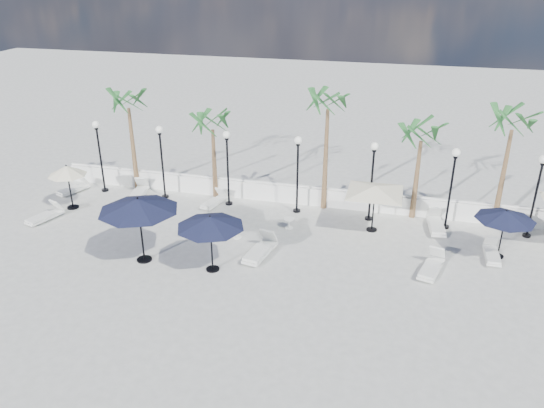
% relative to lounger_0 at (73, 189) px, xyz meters
% --- Properties ---
extents(ground, '(100.00, 100.00, 0.00)m').
position_rel_lounger_0_xyz_m(ground, '(11.99, -5.90, -0.22)').
color(ground, '#9D9D98').
rests_on(ground, ground).
extents(balustrade, '(26.00, 0.30, 1.01)m').
position_rel_lounger_0_xyz_m(balustrade, '(11.99, 1.60, 0.25)').
color(balustrade, white).
rests_on(balustrade, ground).
extents(lamppost_0, '(0.36, 0.36, 3.84)m').
position_rel_lounger_0_xyz_m(lamppost_0, '(1.49, 0.60, 2.27)').
color(lamppost_0, black).
rests_on(lamppost_0, ground).
extents(lamppost_1, '(0.36, 0.36, 3.84)m').
position_rel_lounger_0_xyz_m(lamppost_1, '(4.99, 0.60, 2.27)').
color(lamppost_1, black).
rests_on(lamppost_1, ground).
extents(lamppost_2, '(0.36, 0.36, 3.84)m').
position_rel_lounger_0_xyz_m(lamppost_2, '(8.49, 0.60, 2.27)').
color(lamppost_2, black).
rests_on(lamppost_2, ground).
extents(lamppost_3, '(0.36, 0.36, 3.84)m').
position_rel_lounger_0_xyz_m(lamppost_3, '(11.99, 0.60, 2.27)').
color(lamppost_3, black).
rests_on(lamppost_3, ground).
extents(lamppost_4, '(0.36, 0.36, 3.84)m').
position_rel_lounger_0_xyz_m(lamppost_4, '(15.49, 0.60, 2.27)').
color(lamppost_4, black).
rests_on(lamppost_4, ground).
extents(lamppost_5, '(0.36, 0.36, 3.84)m').
position_rel_lounger_0_xyz_m(lamppost_5, '(18.99, 0.60, 2.27)').
color(lamppost_5, black).
rests_on(lamppost_5, ground).
extents(lamppost_6, '(0.36, 0.36, 3.84)m').
position_rel_lounger_0_xyz_m(lamppost_6, '(22.49, 0.60, 2.27)').
color(lamppost_6, black).
rests_on(lamppost_6, ground).
extents(palm_0, '(2.60, 2.60, 5.50)m').
position_rel_lounger_0_xyz_m(palm_0, '(2.99, 1.40, 4.31)').
color(palm_0, brown).
rests_on(palm_0, ground).
extents(palm_1, '(2.60, 2.60, 4.70)m').
position_rel_lounger_0_xyz_m(palm_1, '(7.49, 1.40, 3.53)').
color(palm_1, brown).
rests_on(palm_1, ground).
extents(palm_2, '(2.60, 2.60, 6.10)m').
position_rel_lounger_0_xyz_m(palm_2, '(13.19, 1.40, 4.89)').
color(palm_2, brown).
rests_on(palm_2, ground).
extents(palm_3, '(2.60, 2.60, 4.90)m').
position_rel_lounger_0_xyz_m(palm_3, '(17.49, 1.40, 3.73)').
color(palm_3, brown).
rests_on(palm_3, ground).
extents(palm_4, '(2.60, 2.60, 5.70)m').
position_rel_lounger_0_xyz_m(palm_4, '(21.19, 1.40, 4.51)').
color(palm_4, brown).
rests_on(palm_4, ground).
extents(lounger_0, '(1.17, 1.85, 0.66)m').
position_rel_lounger_0_xyz_m(lounger_0, '(0.00, 0.00, 0.00)').
color(lounger_0, silver).
rests_on(lounger_0, ground).
extents(lounger_1, '(1.12, 1.95, 0.70)m').
position_rel_lounger_0_xyz_m(lounger_1, '(0.61, -3.27, 0.01)').
color(lounger_1, silver).
rests_on(lounger_1, ground).
extents(lounger_2, '(1.08, 2.09, 0.75)m').
position_rel_lounger_0_xyz_m(lounger_2, '(3.63, 0.33, 0.03)').
color(lounger_2, silver).
rests_on(lounger_2, ground).
extents(lounger_3, '(1.06, 2.23, 0.80)m').
position_rel_lounger_0_xyz_m(lounger_3, '(11.41, -3.99, 0.05)').
color(lounger_3, silver).
rests_on(lounger_3, ground).
extents(lounger_4, '(0.96, 1.81, 0.65)m').
position_rel_lounger_0_xyz_m(lounger_4, '(7.80, 0.32, -0.00)').
color(lounger_4, silver).
rests_on(lounger_4, ground).
extents(lounger_5, '(1.13, 2.07, 0.74)m').
position_rel_lounger_0_xyz_m(lounger_5, '(18.30, -3.55, 0.03)').
color(lounger_5, silver).
rests_on(lounger_5, ground).
extents(lounger_6, '(0.87, 2.07, 0.75)m').
position_rel_lounger_0_xyz_m(lounger_6, '(18.57, 0.33, 0.03)').
color(lounger_6, silver).
rests_on(lounger_6, ground).
extents(lounger_7, '(0.57, 1.73, 0.65)m').
position_rel_lounger_0_xyz_m(lounger_7, '(20.74, -1.81, -0.01)').
color(lounger_7, silver).
rests_on(lounger_7, ground).
extents(side_table_0, '(0.47, 0.47, 0.45)m').
position_rel_lounger_0_xyz_m(side_table_0, '(4.98, -1.08, 0.05)').
color(side_table_0, silver).
rests_on(side_table_0, ground).
extents(side_table_1, '(0.53, 0.53, 0.52)m').
position_rel_lounger_0_xyz_m(side_table_1, '(9.97, -2.68, 0.09)').
color(side_table_1, silver).
rests_on(side_table_1, ground).
extents(side_table_2, '(0.50, 0.50, 0.48)m').
position_rel_lounger_0_xyz_m(side_table_2, '(12.01, -1.21, 0.07)').
color(side_table_2, silver).
rests_on(side_table_2, ground).
extents(parasol_navy_left, '(3.21, 3.21, 2.83)m').
position_rel_lounger_0_xyz_m(parasol_navy_left, '(6.88, -5.51, 2.27)').
color(parasol_navy_left, black).
rests_on(parasol_navy_left, ground).
extents(parasol_navy_mid, '(2.69, 2.69, 2.41)m').
position_rel_lounger_0_xyz_m(parasol_navy_mid, '(9.86, -5.52, 1.89)').
color(parasol_navy_mid, black).
rests_on(parasol_navy_mid, ground).
extents(parasol_navy_right, '(2.41, 2.41, 2.16)m').
position_rel_lounger_0_xyz_m(parasol_navy_right, '(21.01, -1.60, 1.67)').
color(parasol_navy_right, black).
rests_on(parasol_navy_right, ground).
extents(parasol_cream_sq_a, '(4.82, 4.82, 2.37)m').
position_rel_lounger_0_xyz_m(parasol_cream_sq_a, '(15.73, -0.49, 1.97)').
color(parasol_cream_sq_a, black).
rests_on(parasol_cream_sq_a, ground).
extents(parasol_cream_small, '(1.86, 1.86, 2.28)m').
position_rel_lounger_0_xyz_m(parasol_cream_small, '(1.07, -1.72, 1.73)').
color(parasol_cream_small, black).
rests_on(parasol_cream_small, ground).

